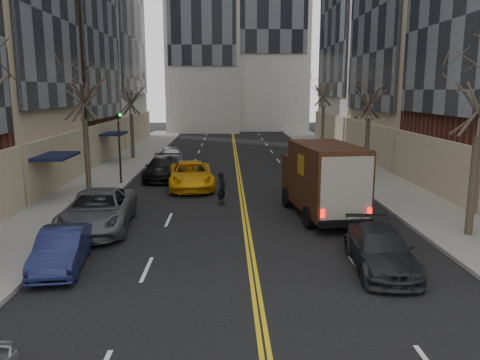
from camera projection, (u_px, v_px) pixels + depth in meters
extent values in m
cube|color=slate|center=(114.00, 171.00, 33.89)|extent=(4.00, 66.00, 0.15)
cube|color=slate|center=(360.00, 169.00, 34.40)|extent=(4.00, 66.00, 0.15)
cube|color=#4C301E|center=(43.00, 11.00, 37.35)|extent=(9.00, 12.00, 24.00)
cube|color=black|center=(53.00, 156.00, 24.59)|extent=(2.00, 3.00, 0.15)
cube|color=black|center=(37.00, 176.00, 24.76)|extent=(0.20, 3.00, 2.50)
cube|color=black|center=(112.00, 134.00, 37.35)|extent=(2.00, 3.00, 0.15)
cube|color=black|center=(101.00, 147.00, 37.52)|extent=(0.20, 3.00, 2.50)
cylinder|color=#382D23|center=(87.00, 155.00, 26.63)|extent=(0.30, 0.30, 4.05)
cylinder|color=#382D23|center=(132.00, 136.00, 39.42)|extent=(0.30, 0.30, 3.69)
cylinder|color=#382D23|center=(473.00, 186.00, 18.30)|extent=(0.30, 0.30, 3.96)
cylinder|color=#382D23|center=(367.00, 146.00, 32.06)|extent=(0.30, 0.30, 3.78)
cylinder|color=#382D23|center=(323.00, 127.00, 46.75)|extent=(0.30, 0.30, 4.14)
cylinder|color=black|center=(120.00, 153.00, 28.66)|extent=(0.12, 0.12, 3.80)
imported|color=black|center=(118.00, 114.00, 28.21)|extent=(0.15, 0.18, 0.90)
sphere|color=#0CE526|center=(120.00, 115.00, 28.13)|extent=(0.14, 0.14, 0.14)
cube|color=black|center=(322.00, 205.00, 21.73)|extent=(2.90, 6.51, 0.29)
cube|color=black|center=(308.00, 176.00, 23.79)|extent=(2.49, 1.94, 2.06)
cube|color=black|center=(327.00, 177.00, 20.94)|extent=(2.92, 5.07, 2.95)
cube|color=black|center=(346.00, 223.00, 18.79)|extent=(2.27, 0.45, 0.29)
cube|color=red|center=(323.00, 214.00, 18.54)|extent=(0.18, 0.08, 0.34)
cube|color=red|center=(370.00, 212.00, 18.83)|extent=(0.18, 0.08, 0.34)
cube|color=gold|center=(301.00, 165.00, 20.70)|extent=(0.15, 0.88, 0.88)
cube|color=gold|center=(352.00, 164.00, 21.05)|extent=(0.15, 0.88, 0.88)
cylinder|color=black|center=(287.00, 198.00, 23.58)|extent=(0.39, 0.97, 0.94)
cylinder|color=black|center=(331.00, 196.00, 23.92)|extent=(0.39, 0.97, 0.94)
cylinder|color=black|center=(308.00, 217.00, 19.95)|extent=(0.39, 0.97, 0.94)
cylinder|color=black|center=(360.00, 215.00, 20.29)|extent=(0.39, 0.97, 0.94)
imported|color=black|center=(380.00, 249.00, 15.35)|extent=(2.19, 4.68, 1.32)
cube|color=black|center=(375.00, 228.00, 15.90)|extent=(0.13, 0.04, 0.09)
cube|color=blue|center=(375.00, 229.00, 15.87)|extent=(0.10, 0.01, 0.06)
imported|color=#E29D09|center=(191.00, 175.00, 28.09)|extent=(3.22, 5.91, 1.57)
imported|color=black|center=(222.00, 188.00, 23.97)|extent=(0.62, 0.74, 1.72)
imported|color=#13193D|center=(62.00, 249.00, 15.41)|extent=(1.86, 4.11, 1.31)
imported|color=#505258|center=(98.00, 210.00, 19.77)|extent=(3.12, 6.03, 1.63)
imported|color=black|center=(162.00, 168.00, 30.91)|extent=(2.13, 5.09, 1.47)
imported|color=#97999E|center=(171.00, 157.00, 35.88)|extent=(2.23, 4.77, 1.58)
imported|color=#52545B|center=(324.00, 160.00, 34.21)|extent=(1.93, 4.74, 1.53)
imported|color=#B4B7BC|center=(312.00, 152.00, 38.90)|extent=(2.48, 5.35, 1.48)
imported|color=black|center=(309.00, 150.00, 40.60)|extent=(2.64, 5.14, 1.43)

